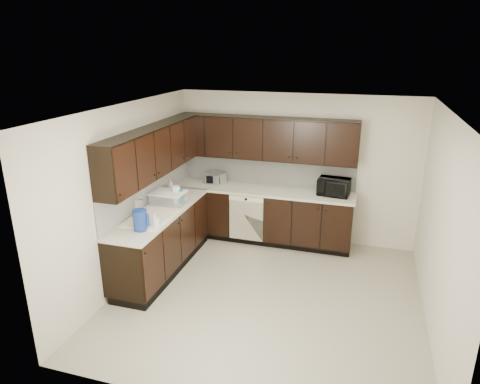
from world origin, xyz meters
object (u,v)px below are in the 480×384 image
microwave (334,187)px  blue_pitcher (140,220)px  sink (151,222)px  storage_bin (168,199)px  toaster_oven (215,178)px

microwave → blue_pitcher: size_ratio=1.80×
sink → storage_bin: bearing=89.6°
microwave → toaster_oven: bearing=-175.3°
microwave → storage_bin: microwave is taller
sink → blue_pitcher: size_ratio=2.99×
sink → microwave: 2.92m
storage_bin → blue_pitcher: blue_pitcher is taller
toaster_oven → blue_pitcher: bearing=-73.1°
sink → toaster_oven: size_ratio=2.64×
sink → blue_pitcher: (0.07, -0.39, 0.20)m
sink → toaster_oven: 1.80m
storage_bin → blue_pitcher: 0.97m
storage_bin → blue_pitcher: size_ratio=1.73×
sink → blue_pitcher: 0.44m
storage_bin → toaster_oven: bearing=74.8°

